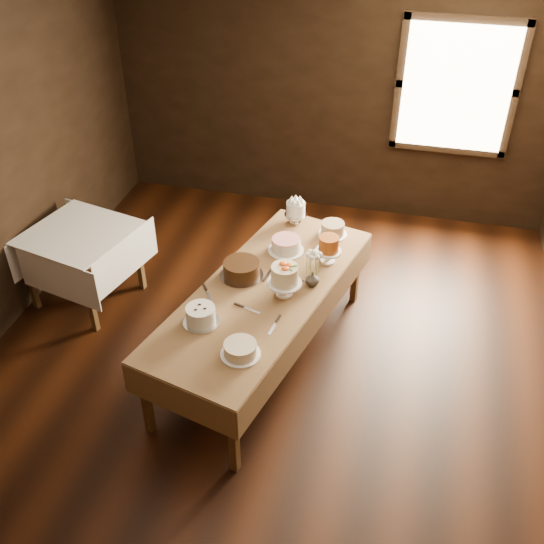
{
  "coord_description": "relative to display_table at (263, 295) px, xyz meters",
  "views": [
    {
      "loc": [
        0.98,
        -3.76,
        3.92
      ],
      "look_at": [
        0.0,
        0.2,
        0.95
      ],
      "focal_mm": 41.75,
      "sensor_mm": 36.0,
      "label": 1
    }
  ],
  "objects": [
    {
      "name": "cake_speckled",
      "position": [
        0.41,
        0.96,
        0.12
      ],
      "size": [
        0.28,
        0.28,
        0.13
      ],
      "color": "white",
      "rests_on": "display_table"
    },
    {
      "name": "cake_chocolate",
      "position": [
        -0.22,
        0.14,
        0.12
      ],
      "size": [
        0.37,
        0.37,
        0.14
      ],
      "color": "silver",
      "rests_on": "display_table"
    },
    {
      "name": "cake_lattice",
      "position": [
        0.06,
        0.6,
        0.11
      ],
      "size": [
        0.36,
        0.36,
        0.12
      ],
      "color": "white",
      "rests_on": "display_table"
    },
    {
      "name": "cake_server_e",
      "position": [
        -0.4,
        -0.19,
        0.06
      ],
      "size": [
        0.16,
        0.21,
        0.01
      ],
      "primitive_type": "cube",
      "rotation": [
        0.0,
        0.0,
        -0.97
      ],
      "color": "silver",
      "rests_on": "display_table"
    },
    {
      "name": "flower_vase",
      "position": [
        0.38,
        0.16,
        0.12
      ],
      "size": [
        0.16,
        0.16,
        0.12
      ],
      "primitive_type": "imported",
      "rotation": [
        0.0,
        0.0,
        2.25
      ],
      "color": "#2D2823",
      "rests_on": "display_table"
    },
    {
      "name": "flower_bouquet",
      "position": [
        0.38,
        0.16,
        0.3
      ],
      "size": [
        0.14,
        0.14,
        0.2
      ],
      "primitive_type": null,
      "color": "white",
      "rests_on": "flower_vase"
    },
    {
      "name": "cake_caramel",
      "position": [
        0.45,
        0.52,
        0.17
      ],
      "size": [
        0.23,
        0.23,
        0.27
      ],
      "color": "white",
      "rests_on": "display_table"
    },
    {
      "name": "ceiling",
      "position": [
        0.08,
        -0.2,
        2.1
      ],
      "size": [
        5.0,
        6.0,
        0.01
      ],
      "primitive_type": "cube",
      "color": "beige",
      "rests_on": "wall_back"
    },
    {
      "name": "cake_server_a",
      "position": [
        -0.02,
        -0.28,
        0.06
      ],
      "size": [
        0.24,
        0.09,
        0.01
      ],
      "primitive_type": "cube",
      "rotation": [
        0.0,
        0.0,
        -0.3
      ],
      "color": "silver",
      "rests_on": "display_table"
    },
    {
      "name": "window",
      "position": [
        1.38,
        2.74,
        0.9
      ],
      "size": [
        1.1,
        0.05,
        1.3
      ],
      "primitive_type": "cube",
      "color": "#FFEABF",
      "rests_on": "wall_back"
    },
    {
      "name": "display_table",
      "position": [
        0.0,
        0.0,
        0.0
      ],
      "size": [
        1.53,
        2.6,
        0.76
      ],
      "rotation": [
        0.0,
        0.0,
        -0.25
      ],
      "color": "#432C15",
      "rests_on": "ground"
    },
    {
      "name": "cake_cream",
      "position": [
        0.03,
        -0.78,
        0.1
      ],
      "size": [
        0.33,
        0.33,
        0.1
      ],
      "color": "white",
      "rests_on": "display_table"
    },
    {
      "name": "cake_meringue",
      "position": [
        0.03,
        1.09,
        0.16
      ],
      "size": [
        0.25,
        0.25,
        0.23
      ],
      "color": "silver",
      "rests_on": "display_table"
    },
    {
      "name": "cake_server_d",
      "position": [
        0.3,
        0.19,
        0.06
      ],
      "size": [
        0.24,
        0.07,
        0.01
      ],
      "primitive_type": "cube",
      "rotation": [
        0.0,
        0.0,
        0.18
      ],
      "color": "silver",
      "rests_on": "display_table"
    },
    {
      "name": "cake_server_b",
      "position": [
        0.19,
        -0.45,
        0.06
      ],
      "size": [
        0.06,
        0.24,
        0.01
      ],
      "primitive_type": "cube",
      "rotation": [
        0.0,
        0.0,
        -1.71
      ],
      "color": "silver",
      "rests_on": "display_table"
    },
    {
      "name": "wall_back",
      "position": [
        0.08,
        2.8,
        0.7
      ],
      "size": [
        5.0,
        0.02,
        2.8
      ],
      "primitive_type": "cube",
      "color": "black",
      "rests_on": "ground"
    },
    {
      "name": "cake_server_c",
      "position": [
        -0.0,
        0.27,
        0.06
      ],
      "size": [
        0.05,
        0.24,
        0.01
      ],
      "primitive_type": "cube",
      "rotation": [
        0.0,
        0.0,
        1.45
      ],
      "color": "silver",
      "rests_on": "display_table"
    },
    {
      "name": "cake_swirl",
      "position": [
        -0.36,
        -0.51,
        0.12
      ],
      "size": [
        0.29,
        0.29,
        0.15
      ],
      "color": "silver",
      "rests_on": "display_table"
    },
    {
      "name": "side_table",
      "position": [
        -1.89,
        0.42,
        -0.02
      ],
      "size": [
        1.09,
        1.09,
        0.77
      ],
      "rotation": [
        0.0,
        0.0,
        -0.23
      ],
      "color": "#432C15",
      "rests_on": "ground"
    },
    {
      "name": "cake_flowers",
      "position": [
        0.18,
        -0.02,
        0.18
      ],
      "size": [
        0.28,
        0.28,
        0.29
      ],
      "color": "white",
      "rests_on": "display_table"
    },
    {
      "name": "floor",
      "position": [
        0.08,
        -0.2,
        -0.7
      ],
      "size": [
        5.0,
        6.0,
        0.01
      ],
      "primitive_type": "cube",
      "color": "black",
      "rests_on": "ground"
    }
  ]
}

